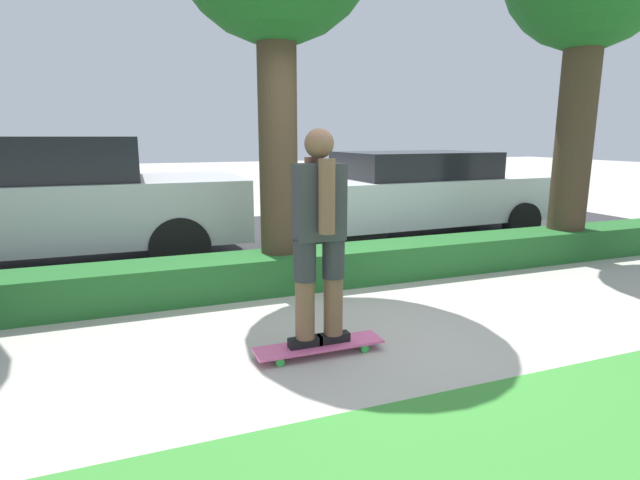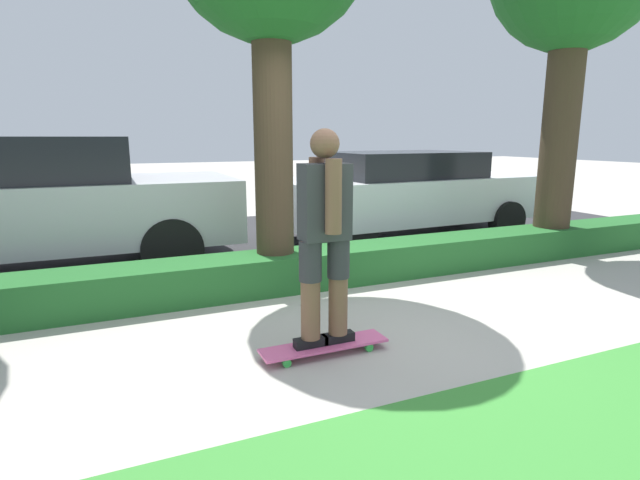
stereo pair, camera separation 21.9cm
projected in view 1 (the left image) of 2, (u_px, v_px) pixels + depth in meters
ground_plane at (367, 338)px, 4.18m from camera, size 60.00×60.00×0.00m
street_asphalt at (252, 241)px, 8.02m from camera, size 15.55×5.00×0.01m
hedge_row at (304, 269)px, 5.60m from camera, size 15.55×0.60×0.40m
skateboard at (319, 346)px, 3.86m from camera, size 1.01×0.24×0.08m
skater_person at (319, 234)px, 3.68m from camera, size 0.49×0.42×1.63m
parked_car_front at (44, 201)px, 6.16m from camera, size 4.78×1.99×1.66m
parked_car_middle at (419, 192)px, 8.26m from camera, size 4.61×1.97×1.41m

